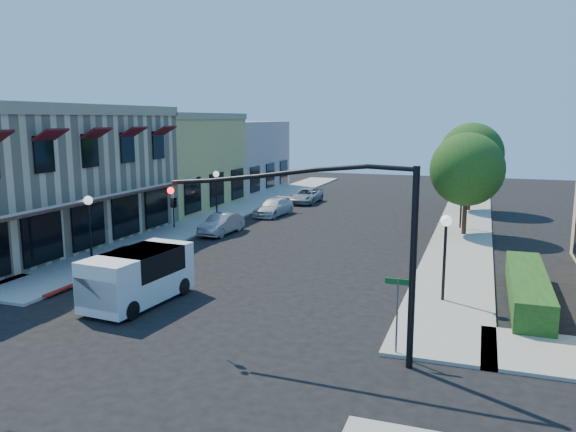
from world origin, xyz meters
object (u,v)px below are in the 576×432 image
(parked_car_b, at_px, (221,224))
(lamppost_left_far, at_px, (216,183))
(parked_car_d, at_px, (306,196))
(signal_mast_arm, at_px, (341,228))
(white_van, at_px, (137,274))
(lamppost_left_near, at_px, (89,213))
(street_tree_a, at_px, (467,169))
(parked_car_c, at_px, (273,207))
(parked_car_a, at_px, (123,261))
(street_name_sign, at_px, (397,304))
(lamppost_right_near, at_px, (446,236))
(street_tree_b, at_px, (471,154))
(lamppost_right_far, at_px, (462,189))

(parked_car_b, bearing_deg, lamppost_left_far, 122.53)
(parked_car_d, bearing_deg, lamppost_left_far, -110.37)
(signal_mast_arm, height_order, white_van, signal_mast_arm)
(lamppost_left_near, distance_m, parked_car_b, 9.96)
(lamppost_left_far, distance_m, parked_car_b, 5.70)
(lamppost_left_far, bearing_deg, signal_mast_arm, -55.00)
(parked_car_b, xyz_separation_m, parked_car_d, (1.09, 14.61, -0.02))
(lamppost_left_far, xyz_separation_m, white_van, (5.52, -18.14, -1.51))
(street_tree_a, xyz_separation_m, parked_car_c, (-14.00, 3.00, -3.56))
(lamppost_left_near, height_order, parked_car_a, lamppost_left_near)
(street_name_sign, xyz_separation_m, parked_car_c, (-12.70, 22.80, -1.06))
(lamppost_left_far, relative_size, white_van, 0.72)
(lamppost_right_near, distance_m, parked_car_c, 21.94)
(white_van, relative_size, parked_car_d, 1.09)
(parked_car_a, bearing_deg, parked_car_d, 85.67)
(parked_car_b, distance_m, parked_car_d, 14.66)
(street_tree_b, distance_m, parked_car_c, 16.14)
(street_tree_a, relative_size, street_tree_b, 0.92)
(white_van, bearing_deg, parked_car_d, 93.69)
(lamppost_left_far, relative_size, parked_car_a, 0.93)
(signal_mast_arm, xyz_separation_m, lamppost_left_near, (-14.36, 6.50, -1.35))
(street_tree_a, bearing_deg, parked_car_a, -135.69)
(street_tree_a, distance_m, signal_mast_arm, 20.71)
(signal_mast_arm, xyz_separation_m, parked_car_a, (-12.06, 5.86, -3.43))
(street_tree_b, bearing_deg, street_tree_a, -90.00)
(lamppost_right_far, relative_size, parked_car_b, 0.90)
(street_tree_b, height_order, lamppost_right_near, street_tree_b)
(lamppost_right_far, bearing_deg, parked_car_b, -155.31)
(street_name_sign, relative_size, lamppost_right_near, 0.70)
(lamppost_left_far, height_order, lamppost_right_near, same)
(street_tree_a, distance_m, lamppost_left_near, 22.30)
(street_tree_b, relative_size, parked_car_a, 1.83)
(street_name_sign, distance_m, parked_car_b, 20.27)
(lamppost_right_far, xyz_separation_m, white_van, (-11.48, -20.14, -1.51))
(white_van, height_order, parked_car_c, white_van)
(lamppost_left_far, distance_m, parked_car_c, 4.93)
(street_tree_a, distance_m, parked_car_d, 17.25)
(street_tree_a, relative_size, signal_mast_arm, 0.81)
(lamppost_right_far, xyz_separation_m, parked_car_b, (-14.39, -6.61, -2.08))
(signal_mast_arm, distance_m, lamppost_left_near, 15.82)
(street_tree_b, bearing_deg, lamppost_right_far, -92.15)
(signal_mast_arm, xyz_separation_m, lamppost_right_near, (2.64, 6.50, -1.35))
(street_tree_a, bearing_deg, street_tree_b, 90.00)
(lamppost_right_near, bearing_deg, parked_car_a, -177.49)
(signal_mast_arm, xyz_separation_m, white_van, (-8.84, 2.37, -2.86))
(lamppost_right_near, relative_size, parked_car_b, 0.90)
(signal_mast_arm, height_order, lamppost_right_near, signal_mast_arm)
(lamppost_left_near, bearing_deg, white_van, -36.89)
(lamppost_left_far, distance_m, parked_car_d, 10.87)
(white_van, relative_size, parked_car_b, 1.25)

